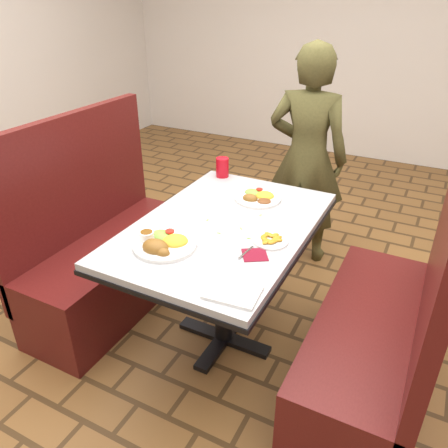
{
  "coord_description": "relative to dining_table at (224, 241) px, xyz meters",
  "views": [
    {
      "loc": [
        0.86,
        -1.68,
        1.77
      ],
      "look_at": [
        0.0,
        0.0,
        0.75
      ],
      "focal_mm": 35.0,
      "sensor_mm": 36.0,
      "label": 1
    }
  ],
  "objects": [
    {
      "name": "dining_table",
      "position": [
        0.0,
        0.0,
        0.0
      ],
      "size": [
        0.81,
        1.21,
        0.75
      ],
      "color": "#A8AAAD",
      "rests_on": "ground"
    },
    {
      "name": "booth_bench_left",
      "position": [
        -0.8,
        0.0,
        -0.32
      ],
      "size": [
        0.47,
        1.2,
        1.17
      ],
      "color": "#561513",
      "rests_on": "ground"
    },
    {
      "name": "booth_bench_right",
      "position": [
        0.8,
        0.0,
        -0.32
      ],
      "size": [
        0.47,
        1.2,
        1.17
      ],
      "color": "#561513",
      "rests_on": "ground"
    },
    {
      "name": "diner_person",
      "position": [
        0.07,
        1.1,
        0.1
      ],
      "size": [
        0.57,
        0.39,
        1.5
      ],
      "primitive_type": "imported",
      "rotation": [
        0.0,
        0.0,
        3.2
      ],
      "color": "brown",
      "rests_on": "ground"
    },
    {
      "name": "near_dinner_plate",
      "position": [
        -0.14,
        -0.32,
        0.13
      ],
      "size": [
        0.28,
        0.28,
        0.09
      ],
      "rotation": [
        0.0,
        0.0,
        -0.03
      ],
      "color": "white",
      "rests_on": "dining_table"
    },
    {
      "name": "far_dinner_plate",
      "position": [
        0.04,
        0.34,
        0.12
      ],
      "size": [
        0.25,
        0.25,
        0.06
      ],
      "rotation": [
        0.0,
        0.0,
        0.03
      ],
      "color": "white",
      "rests_on": "dining_table"
    },
    {
      "name": "plantain_plate",
      "position": [
        0.27,
        -0.06,
        0.11
      ],
      "size": [
        0.16,
        0.16,
        0.02
      ],
      "rotation": [
        0.0,
        0.0,
        -0.03
      ],
      "color": "white",
      "rests_on": "dining_table"
    },
    {
      "name": "maroon_napkin",
      "position": [
        0.25,
        -0.19,
        0.1
      ],
      "size": [
        0.15,
        0.15,
        0.0
      ],
      "primitive_type": "cube",
      "rotation": [
        0.0,
        0.0,
        0.56
      ],
      "color": "maroon",
      "rests_on": "dining_table"
    },
    {
      "name": "spoon_utensil",
      "position": [
        0.21,
        -0.2,
        0.1
      ],
      "size": [
        0.02,
        0.12,
        0.0
      ],
      "primitive_type": "cube",
      "rotation": [
        0.0,
        0.0,
        -0.11
      ],
      "color": "silver",
      "rests_on": "dining_table"
    },
    {
      "name": "red_tumbler",
      "position": [
        -0.29,
        0.55,
        0.15
      ],
      "size": [
        0.08,
        0.08,
        0.12
      ],
      "primitive_type": "cylinder",
      "color": "red",
      "rests_on": "dining_table"
    },
    {
      "name": "paper_napkin",
      "position": [
        0.28,
        -0.48,
        0.1
      ],
      "size": [
        0.22,
        0.17,
        0.01
      ],
      "primitive_type": "cube",
      "rotation": [
        0.0,
        0.0,
        0.09
      ],
      "color": "silver",
      "rests_on": "dining_table"
    },
    {
      "name": "knife_utensil",
      "position": [
        -0.06,
        -0.32,
        0.11
      ],
      "size": [
        0.03,
        0.18,
        0.0
      ],
      "primitive_type": "cube",
      "rotation": [
        0.0,
        0.0,
        0.12
      ],
      "color": "silver",
      "rests_on": "dining_table"
    },
    {
      "name": "fork_utensil",
      "position": [
        -0.11,
        -0.33,
        0.11
      ],
      "size": [
        0.08,
        0.13,
        0.0
      ],
      "primitive_type": "cube",
      "rotation": [
        0.0,
        0.0,
        -0.55
      ],
      "color": "silver",
      "rests_on": "dining_table"
    },
    {
      "name": "lettuce_shreds",
      "position": [
        0.04,
        0.06,
        0.1
      ],
      "size": [
        0.28,
        0.32,
        0.0
      ],
      "primitive_type": null,
      "color": "#85AC45",
      "rests_on": "dining_table"
    }
  ]
}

